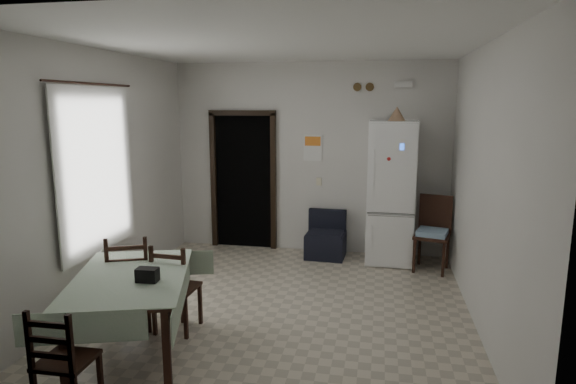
{
  "coord_description": "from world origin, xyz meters",
  "views": [
    {
      "loc": [
        1.06,
        -5.02,
        2.3
      ],
      "look_at": [
        0.0,
        0.5,
        1.25
      ],
      "focal_mm": 30.0,
      "sensor_mm": 36.0,
      "label": 1
    }
  ],
  "objects_px": {
    "corner_chair": "(432,234)",
    "dining_chair_far_right": "(177,286)",
    "dining_table": "(133,316)",
    "dining_chair_near_head": "(66,359)",
    "fridge": "(391,193)",
    "dining_chair_far_left": "(131,280)",
    "navy_seat": "(326,235)"
  },
  "relations": [
    {
      "from": "corner_chair",
      "to": "fridge",
      "type": "bearing_deg",
      "value": 165.6
    },
    {
      "from": "corner_chair",
      "to": "dining_chair_far_left",
      "type": "bearing_deg",
      "value": -129.32
    },
    {
      "from": "dining_table",
      "to": "dining_chair_near_head",
      "type": "relative_size",
      "value": 1.69
    },
    {
      "from": "navy_seat",
      "to": "dining_chair_far_right",
      "type": "distance_m",
      "value": 2.9
    },
    {
      "from": "fridge",
      "to": "dining_table",
      "type": "height_order",
      "value": "fridge"
    },
    {
      "from": "dining_table",
      "to": "dining_chair_near_head",
      "type": "height_order",
      "value": "dining_chair_near_head"
    },
    {
      "from": "dining_chair_near_head",
      "to": "fridge",
      "type": "bearing_deg",
      "value": -121.67
    },
    {
      "from": "navy_seat",
      "to": "fridge",
      "type": "bearing_deg",
      "value": 2.91
    },
    {
      "from": "navy_seat",
      "to": "dining_table",
      "type": "relative_size",
      "value": 0.47
    },
    {
      "from": "fridge",
      "to": "navy_seat",
      "type": "distance_m",
      "value": 1.15
    },
    {
      "from": "dining_table",
      "to": "dining_chair_far_right",
      "type": "height_order",
      "value": "dining_chair_far_right"
    },
    {
      "from": "dining_chair_near_head",
      "to": "dining_chair_far_right",
      "type": "bearing_deg",
      "value": -100.81
    },
    {
      "from": "fridge",
      "to": "navy_seat",
      "type": "height_order",
      "value": "fridge"
    },
    {
      "from": "navy_seat",
      "to": "dining_table",
      "type": "xyz_separation_m",
      "value": [
        -1.41,
        -3.19,
        0.04
      ]
    },
    {
      "from": "dining_table",
      "to": "dining_chair_far_right",
      "type": "bearing_deg",
      "value": 54.34
    },
    {
      "from": "corner_chair",
      "to": "dining_chair_far_right",
      "type": "height_order",
      "value": "corner_chair"
    },
    {
      "from": "dining_chair_far_left",
      "to": "dining_chair_near_head",
      "type": "distance_m",
      "value": 1.44
    },
    {
      "from": "navy_seat",
      "to": "corner_chair",
      "type": "relative_size",
      "value": 0.67
    },
    {
      "from": "fridge",
      "to": "dining_chair_near_head",
      "type": "bearing_deg",
      "value": -119.77
    },
    {
      "from": "navy_seat",
      "to": "dining_chair_far_left",
      "type": "distance_m",
      "value": 3.16
    },
    {
      "from": "navy_seat",
      "to": "dining_chair_far_right",
      "type": "relative_size",
      "value": 0.74
    },
    {
      "from": "dining_chair_far_right",
      "to": "dining_table",
      "type": "bearing_deg",
      "value": 74.68
    },
    {
      "from": "dining_chair_far_right",
      "to": "corner_chair",
      "type": "bearing_deg",
      "value": -136.64
    },
    {
      "from": "fridge",
      "to": "dining_chair_far_left",
      "type": "relative_size",
      "value": 2.04
    },
    {
      "from": "fridge",
      "to": "dining_chair_far_right",
      "type": "bearing_deg",
      "value": -128.48
    },
    {
      "from": "corner_chair",
      "to": "dining_table",
      "type": "distance_m",
      "value": 4.09
    },
    {
      "from": "corner_chair",
      "to": "dining_table",
      "type": "xyz_separation_m",
      "value": [
        -2.9,
        -2.88,
        -0.13
      ]
    },
    {
      "from": "corner_chair",
      "to": "dining_chair_far_right",
      "type": "distance_m",
      "value": 3.57
    },
    {
      "from": "dining_table",
      "to": "dining_chair_near_head",
      "type": "xyz_separation_m",
      "value": [
        -0.06,
        -0.87,
        0.05
      ]
    },
    {
      "from": "fridge",
      "to": "dining_chair_far_right",
      "type": "height_order",
      "value": "fridge"
    },
    {
      "from": "fridge",
      "to": "dining_chair_far_left",
      "type": "distance_m",
      "value": 3.78
    },
    {
      "from": "navy_seat",
      "to": "dining_chair_far_left",
      "type": "bearing_deg",
      "value": -120.1
    }
  ]
}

